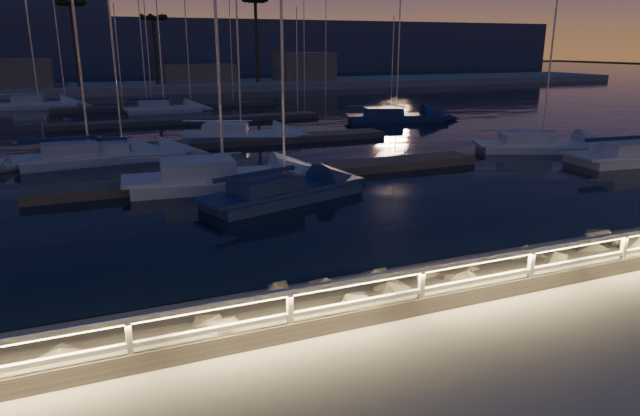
# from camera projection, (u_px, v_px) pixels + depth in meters

# --- Properties ---
(ground) EXTENTS (400.00, 400.00, 0.00)m
(ground) POSITION_uv_depth(u_px,v_px,m) (494.00, 297.00, 13.14)
(ground) COLOR #9B948C
(ground) RESTS_ON ground
(harbor_water) EXTENTS (400.00, 440.00, 0.60)m
(harbor_water) POSITION_uv_depth(u_px,v_px,m) (208.00, 139.00, 41.08)
(harbor_water) COLOR black
(harbor_water) RESTS_ON ground
(guard_rail) EXTENTS (44.11, 0.12, 1.06)m
(guard_rail) POSITION_uv_depth(u_px,v_px,m) (495.00, 266.00, 12.90)
(guard_rail) COLOR silver
(guard_rail) RESTS_ON ground
(riprap) EXTENTS (37.35, 3.12, 1.39)m
(riprap) POSITION_uv_depth(u_px,v_px,m) (452.00, 282.00, 14.50)
(riprap) COLOR #6B675C
(riprap) RESTS_ON ground
(floating_docks) EXTENTS (22.00, 36.00, 0.40)m
(floating_docks) POSITION_uv_depth(u_px,v_px,m) (204.00, 129.00, 42.06)
(floating_docks) COLOR #5C564C
(floating_docks) RESTS_ON ground
(far_shore) EXTENTS (160.00, 14.00, 5.20)m
(far_shore) POSITION_uv_depth(u_px,v_px,m) (141.00, 85.00, 78.65)
(far_shore) COLOR #9B948C
(far_shore) RESTS_ON ground
(palm_left) EXTENTS (3.00, 3.00, 11.20)m
(palm_left) POSITION_uv_depth(u_px,v_px,m) (71.00, 7.00, 71.19)
(palm_left) COLOR #493122
(palm_left) RESTS_ON ground
(palm_center) EXTENTS (3.00, 3.00, 9.70)m
(palm_center) POSITION_uv_depth(u_px,v_px,m) (153.00, 20.00, 76.17)
(palm_center) COLOR #493122
(palm_center) RESTS_ON ground
(palm_right) EXTENTS (3.00, 3.00, 12.20)m
(palm_right) POSITION_uv_depth(u_px,v_px,m) (255.00, 5.00, 79.87)
(palm_right) COLOR #493122
(palm_right) RESTS_ON ground
(distant_hills) EXTENTS (230.00, 37.50, 18.00)m
(distant_hills) POSITION_uv_depth(u_px,v_px,m) (3.00, 49.00, 122.10)
(distant_hills) COLOR #3D475F
(distant_hills) RESTS_ON ground
(sailboat_b) EXTENTS (7.63, 4.29, 12.56)m
(sailboat_b) POSITION_uv_depth(u_px,v_px,m) (281.00, 191.00, 23.35)
(sailboat_b) COLOR navy
(sailboat_b) RESTS_ON ground
(sailboat_c) EXTENTS (7.40, 2.67, 12.33)m
(sailboat_c) POSITION_uv_depth(u_px,v_px,m) (119.00, 153.00, 31.59)
(sailboat_c) COLOR silver
(sailboat_c) RESTS_ON ground
(sailboat_e) EXTENTS (7.68, 3.11, 12.80)m
(sailboat_e) POSITION_uv_depth(u_px,v_px,m) (86.00, 156.00, 30.65)
(sailboat_e) COLOR silver
(sailboat_e) RESTS_ON ground
(sailboat_f) EXTENTS (8.91, 3.37, 14.85)m
(sailboat_f) POSITION_uv_depth(u_px,v_px,m) (218.00, 177.00, 25.58)
(sailboat_f) COLOR silver
(sailboat_f) RESTS_ON ground
(sailboat_g) EXTENTS (8.23, 5.07, 13.57)m
(sailboat_g) POSITION_uv_depth(u_px,v_px,m) (238.00, 134.00, 38.20)
(sailboat_g) COLOR silver
(sailboat_g) RESTS_ON ground
(sailboat_h) EXTENTS (8.08, 5.16, 13.33)m
(sailboat_h) POSITION_uv_depth(u_px,v_px,m) (538.00, 144.00, 34.42)
(sailboat_h) COLOR silver
(sailboat_h) RESTS_ON ground
(sailboat_l) EXTENTS (8.74, 4.71, 14.25)m
(sailboat_l) POSITION_uv_depth(u_px,v_px,m) (393.00, 116.00, 47.99)
(sailboat_l) COLOR navy
(sailboat_l) RESTS_ON ground
(sailboat_m) EXTENTS (7.94, 2.97, 13.31)m
(sailboat_m) POSITION_uv_depth(u_px,v_px,m) (37.00, 104.00, 57.38)
(sailboat_m) COLOR silver
(sailboat_m) RESTS_ON ground
(sailboat_n) EXTENTS (7.42, 2.45, 12.51)m
(sailboat_n) POSITION_uv_depth(u_px,v_px,m) (162.00, 108.00, 53.86)
(sailboat_n) COLOR silver
(sailboat_n) RESTS_ON ground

